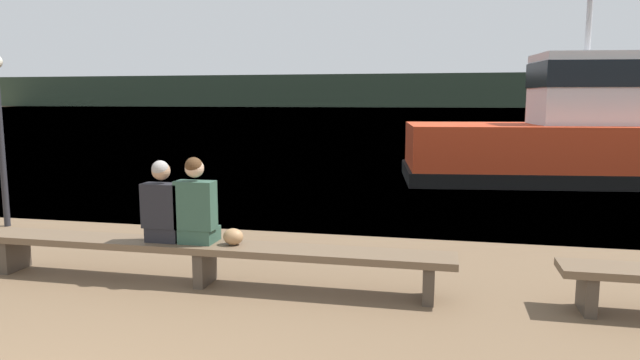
# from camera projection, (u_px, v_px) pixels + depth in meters

# --- Properties ---
(water_surface) EXTENTS (240.00, 240.00, 0.00)m
(water_surface) POSITION_uv_depth(u_px,v_px,m) (432.00, 109.00, 125.42)
(water_surface) COLOR #386084
(water_surface) RESTS_ON ground
(far_shoreline) EXTENTS (600.00, 12.00, 8.46)m
(far_shoreline) POSITION_uv_depth(u_px,v_px,m) (435.00, 91.00, 147.61)
(far_shoreline) COLOR #2D3D2D
(far_shoreline) RESTS_ON ground
(bench_main) EXTENTS (5.76, 0.51, 0.49)m
(bench_main) POSITION_uv_depth(u_px,v_px,m) (205.00, 251.00, 6.65)
(bench_main) COLOR brown
(bench_main) RESTS_ON ground
(person_left) EXTENTS (0.46, 0.38, 0.97)m
(person_left) POSITION_uv_depth(u_px,v_px,m) (163.00, 206.00, 6.68)
(person_left) COLOR black
(person_left) RESTS_ON bench_main
(person_right) EXTENTS (0.46, 0.38, 1.01)m
(person_right) POSITION_uv_depth(u_px,v_px,m) (196.00, 206.00, 6.59)
(person_right) COLOR #2D4C3D
(person_right) RESTS_ON bench_main
(shopping_bag) EXTENTS (0.23, 0.20, 0.19)m
(shopping_bag) POSITION_uv_depth(u_px,v_px,m) (233.00, 237.00, 6.56)
(shopping_bag) COLOR #9E754C
(shopping_bag) RESTS_ON bench_main
(tugboat_red) EXTENTS (9.14, 4.33, 6.66)m
(tugboat_red) POSITION_uv_depth(u_px,v_px,m) (580.00, 142.00, 14.84)
(tugboat_red) COLOR red
(tugboat_red) RESTS_ON water_surface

